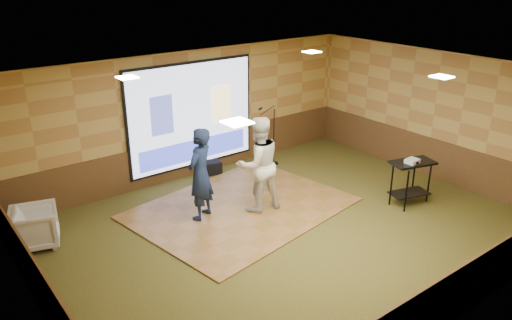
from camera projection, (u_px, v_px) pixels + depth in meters
ground at (287, 230)px, 9.69m from camera, size 9.00×9.00×0.00m
room_shell at (289, 127)px, 8.91m from camera, size 9.04×7.04×3.02m
wainscot_back at (193, 156)px, 12.08m from camera, size 9.00×0.04×0.95m
wainscot_front at (451, 298)px, 6.94m from camera, size 9.00×0.04×0.95m
wainscot_left at (45, 297)px, 6.98m from camera, size 0.04×7.00×0.95m
wainscot_right at (428, 156)px, 12.04m from camera, size 0.04×7.00×0.95m
projector_screen at (192, 116)px, 11.68m from camera, size 3.32×0.06×2.52m
downlight_nw at (127, 77)px, 8.68m from camera, size 0.32×0.32×0.02m
downlight_ne at (312, 52)px, 11.16m from camera, size 0.32×0.32×0.02m
downlight_sw at (237, 122)px, 6.24m from camera, size 0.32×0.32×0.02m
downlight_se at (442, 77)px, 8.73m from camera, size 0.32×0.32×0.02m
dance_floor at (241, 208)px, 10.52m from camera, size 4.73×3.89×0.03m
player_left at (200, 174)px, 9.76m from camera, size 0.82×0.72×1.88m
player_right at (258, 164)px, 10.09m from camera, size 1.06×0.88×2.00m
av_table at (411, 174)px, 10.51m from camera, size 0.92×0.48×0.97m
projector at (412, 161)px, 10.31m from camera, size 0.28×0.24×0.09m
mic_stand at (272, 146)px, 12.66m from camera, size 0.62×0.25×1.58m
banquet_chair at (35, 227)px, 9.03m from camera, size 1.00×0.99×0.74m
duffel_bag at (211, 168)px, 12.22m from camera, size 0.55×0.42×0.31m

